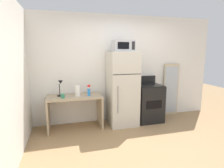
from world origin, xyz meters
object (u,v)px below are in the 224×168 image
(desk_lamp, at_px, (60,86))
(spray_bottle, at_px, (89,91))
(coffee_mug, at_px, (63,96))
(desk, at_px, (75,106))
(microwave, at_px, (123,46))
(oven_range, at_px, (148,102))
(leaning_mirror, at_px, (171,90))
(refrigerator, at_px, (122,89))
(paper_towel_roll, at_px, (78,91))

(desk_lamp, xyz_separation_m, spray_bottle, (0.61, -0.13, -0.14))
(coffee_mug, bearing_deg, desk, 27.80)
(microwave, xyz_separation_m, oven_range, (0.70, 0.05, -1.39))
(desk_lamp, xyz_separation_m, coffee_mug, (0.04, -0.19, -0.19))
(desk, xyz_separation_m, oven_range, (1.81, -0.01, -0.06))
(desk, bearing_deg, desk_lamp, 169.34)
(spray_bottle, xyz_separation_m, leaning_mirror, (2.29, 0.32, -0.15))
(desk, bearing_deg, spray_bottle, -13.36)
(spray_bottle, relative_size, leaning_mirror, 0.18)
(leaning_mirror, bearing_deg, refrigerator, -169.32)
(refrigerator, distance_m, microwave, 0.99)
(coffee_mug, height_order, leaning_mirror, leaning_mirror)
(desk, height_order, refrigerator, refrigerator)
(microwave, bearing_deg, refrigerator, 90.31)
(coffee_mug, bearing_deg, spray_bottle, 5.86)
(coffee_mug, bearing_deg, refrigerator, 4.12)
(microwave, relative_size, oven_range, 0.42)
(spray_bottle, relative_size, oven_range, 0.23)
(paper_towel_roll, relative_size, oven_range, 0.22)
(leaning_mirror, bearing_deg, coffee_mug, -172.44)
(oven_range, bearing_deg, microwave, -176.19)
(paper_towel_roll, xyz_separation_m, oven_range, (1.74, 0.04, -0.40))
(microwave, bearing_deg, spray_bottle, -178.64)
(desk_lamp, bearing_deg, oven_range, -1.75)
(desk, height_order, desk_lamp, desk_lamp)
(spray_bottle, distance_m, paper_towel_roll, 0.25)
(microwave, distance_m, leaning_mirror, 1.91)
(oven_range, bearing_deg, desk, 179.70)
(coffee_mug, xyz_separation_m, paper_towel_roll, (0.32, 0.08, 0.07))
(coffee_mug, bearing_deg, paper_towel_roll, 14.04)
(refrigerator, xyz_separation_m, leaning_mirror, (1.49, 0.28, -0.16))
(paper_towel_roll, xyz_separation_m, refrigerator, (1.04, 0.02, -0.01))
(desk, distance_m, microwave, 1.73)
(desk_lamp, distance_m, refrigerator, 1.41)
(paper_towel_roll, distance_m, leaning_mirror, 2.55)
(desk, xyz_separation_m, microwave, (1.11, -0.06, 1.33))
(desk_lamp, bearing_deg, microwave, -4.50)
(desk_lamp, bearing_deg, paper_towel_roll, -16.39)
(leaning_mirror, bearing_deg, desk, -174.60)
(desk, relative_size, coffee_mug, 12.63)
(desk, bearing_deg, microwave, -2.86)
(oven_range, xyz_separation_m, leaning_mirror, (0.79, 0.26, 0.23))
(paper_towel_roll, bearing_deg, leaning_mirror, 6.72)
(desk_lamp, xyz_separation_m, microwave, (1.41, -0.11, 0.86))
(spray_bottle, bearing_deg, paper_towel_roll, 174.65)
(desk, height_order, spray_bottle, spray_bottle)
(oven_range, height_order, leaning_mirror, leaning_mirror)
(desk_lamp, xyz_separation_m, refrigerator, (1.41, -0.09, -0.13))
(desk, relative_size, leaning_mirror, 0.86)
(refrigerator, bearing_deg, spray_bottle, -177.12)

